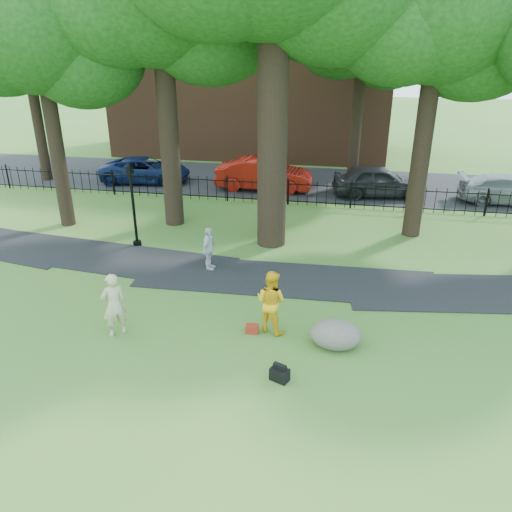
% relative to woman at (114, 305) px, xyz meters
% --- Properties ---
extents(ground, '(120.00, 120.00, 0.00)m').
position_rel_woman_xyz_m(ground, '(3.12, 0.24, -0.91)').
color(ground, '#346824').
rests_on(ground, ground).
extents(footpath, '(36.07, 3.85, 0.03)m').
position_rel_woman_xyz_m(footpath, '(4.12, 4.14, -0.91)').
color(footpath, black).
rests_on(footpath, ground).
extents(street, '(80.00, 7.00, 0.02)m').
position_rel_woman_xyz_m(street, '(3.12, 16.24, -0.91)').
color(street, black).
rests_on(street, ground).
extents(iron_fence, '(44.00, 0.04, 1.20)m').
position_rel_woman_xyz_m(iron_fence, '(3.12, 12.24, -0.31)').
color(iron_fence, black).
rests_on(iron_fence, ground).
extents(brick_building, '(18.00, 8.00, 12.00)m').
position_rel_woman_xyz_m(brick_building, '(-0.88, 24.24, 5.09)').
color(brick_building, brown).
rests_on(brick_building, ground).
extents(tree_row, '(26.82, 7.96, 12.42)m').
position_rel_woman_xyz_m(tree_row, '(3.64, 8.64, 7.24)').
color(tree_row, black).
rests_on(tree_row, ground).
extents(woman, '(0.78, 0.78, 1.82)m').
position_rel_woman_xyz_m(woman, '(0.00, 0.00, 0.00)').
color(woman, '#C3B686').
rests_on(woman, ground).
extents(man, '(1.08, 0.97, 1.81)m').
position_rel_woman_xyz_m(man, '(4.12, 0.96, -0.01)').
color(man, '#F3B014').
rests_on(man, ground).
extents(pedestrian, '(0.45, 0.94, 1.55)m').
position_rel_woman_xyz_m(pedestrian, '(1.38, 4.46, -0.14)').
color(pedestrian, silver).
rests_on(pedestrian, ground).
extents(boulder, '(1.57, 1.34, 0.79)m').
position_rel_woman_xyz_m(boulder, '(5.91, 0.54, -0.52)').
color(boulder, '#615950').
rests_on(boulder, ground).
extents(lamppost, '(0.32, 0.32, 3.25)m').
position_rel_woman_xyz_m(lamppost, '(-1.98, 6.04, 0.68)').
color(lamppost, black).
rests_on(lamppost, ground).
extents(backpack, '(0.50, 0.42, 0.32)m').
position_rel_woman_xyz_m(backpack, '(4.68, -1.17, -0.75)').
color(backpack, black).
rests_on(backpack, ground).
extents(red_bag, '(0.37, 0.25, 0.24)m').
position_rel_woman_xyz_m(red_bag, '(3.63, 0.74, -0.79)').
color(red_bag, maroon).
rests_on(red_bag, ground).
extents(red_sedan, '(5.01, 1.76, 1.65)m').
position_rel_woman_xyz_m(red_sedan, '(1.56, 14.56, -0.09)').
color(red_sedan, '#98140B').
rests_on(red_sedan, ground).
extents(navy_van, '(5.17, 2.90, 1.36)m').
position_rel_woman_xyz_m(navy_van, '(-5.16, 14.78, -0.23)').
color(navy_van, '#0D1C45').
rests_on(navy_van, ground).
extents(grey_car, '(4.81, 2.50, 1.56)m').
position_rel_woman_xyz_m(grey_car, '(7.46, 14.46, -0.13)').
color(grey_car, black).
rests_on(grey_car, ground).
extents(silver_car, '(4.66, 1.90, 1.35)m').
position_rel_woman_xyz_m(silver_car, '(13.61, 14.46, -0.24)').
color(silver_car, gray).
rests_on(silver_car, ground).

